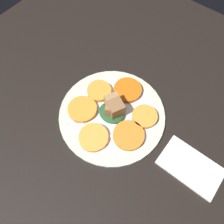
# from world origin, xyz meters

# --- Properties ---
(table_slab) EXTENTS (1.20, 1.20, 0.02)m
(table_slab) POSITION_xyz_m (0.00, 0.00, 0.01)
(table_slab) COLOR black
(table_slab) RESTS_ON ground
(plate) EXTENTS (0.31, 0.31, 0.01)m
(plate) POSITION_xyz_m (0.00, 0.00, 0.03)
(plate) COLOR beige
(plate) RESTS_ON table_slab
(carrot_slice_0) EXTENTS (0.09, 0.09, 0.01)m
(carrot_slice_0) POSITION_xyz_m (0.08, -0.03, 0.04)
(carrot_slice_0) COLOR orange
(carrot_slice_0) RESTS_ON plate
(carrot_slice_1) EXTENTS (0.07, 0.07, 0.01)m
(carrot_slice_1) POSITION_xyz_m (0.08, 0.05, 0.04)
(carrot_slice_1) COLOR orange
(carrot_slice_1) RESTS_ON plate
(carrot_slice_2) EXTENTS (0.09, 0.09, 0.01)m
(carrot_slice_2) POSITION_xyz_m (-0.01, 0.09, 0.04)
(carrot_slice_2) COLOR #D35E11
(carrot_slice_2) RESTS_ON plate
(carrot_slice_3) EXTENTS (0.07, 0.07, 0.01)m
(carrot_slice_3) POSITION_xyz_m (-0.08, 0.03, 0.04)
(carrot_slice_3) COLOR orange
(carrot_slice_3) RESTS_ON plate
(carrot_slice_4) EXTENTS (0.08, 0.08, 0.01)m
(carrot_slice_4) POSITION_xyz_m (-0.07, -0.04, 0.04)
(carrot_slice_4) COLOR orange
(carrot_slice_4) RESTS_ON plate
(carrot_slice_5) EXTENTS (0.08, 0.08, 0.01)m
(carrot_slice_5) POSITION_xyz_m (0.01, -0.09, 0.04)
(carrot_slice_5) COLOR orange
(carrot_slice_5) RESTS_ON plate
(center_pile) EXTENTS (0.08, 0.08, 0.06)m
(center_pile) POSITION_xyz_m (-0.00, 0.00, 0.06)
(center_pile) COLOR #1E4723
(center_pile) RESTS_ON plate
(fork) EXTENTS (0.18, 0.08, 0.00)m
(fork) POSITION_xyz_m (-0.01, -0.07, 0.03)
(fork) COLOR silver
(fork) RESTS_ON plate
(napkin) EXTENTS (0.16, 0.10, 0.01)m
(napkin) POSITION_xyz_m (0.25, 0.01, 0.02)
(napkin) COLOR silver
(napkin) RESTS_ON table_slab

